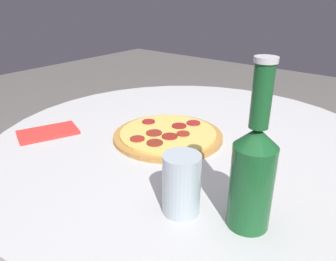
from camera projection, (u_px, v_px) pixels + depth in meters
The scene contains 5 objects.
table at pixel (188, 200), 0.92m from camera, with size 1.00×1.00×0.71m.
pizza at pixel (168, 135), 0.84m from camera, with size 0.28×0.28×0.02m.
beer_bottle at pixel (253, 171), 0.50m from camera, with size 0.07×0.07×0.27m.
drinking_glass at pixel (181, 184), 0.55m from camera, with size 0.06×0.06×0.11m.
napkin at pixel (48, 132), 0.87m from camera, with size 0.17×0.14×0.01m.
Camera 1 is at (-0.63, -0.43, 1.06)m, focal length 35.00 mm.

